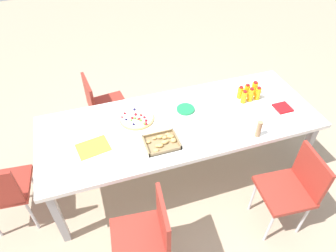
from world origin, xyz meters
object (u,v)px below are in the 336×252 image
Objects in this scene: snack_tray at (163,142)px; cardboard_tube at (259,129)px; chair_near_right at (102,104)px; plate_stack at (186,109)px; chair_far_left at (293,186)px; juice_bottle_2 at (240,92)px; juice_bottle_5 at (244,97)px; juice_bottle_4 at (251,95)px; paper_folder at (93,147)px; juice_bottle_0 at (254,89)px; juice_bottle_1 at (247,91)px; juice_bottle_3 at (258,93)px; chair_end at (2,190)px; fruit_pizza at (137,118)px; napkin_stack at (283,108)px; party_table at (180,125)px; chair_far_right at (148,233)px.

snack_tray is 1.77× the size of cardboard_tube.
plate_stack is (-0.73, 0.65, 0.24)m from chair_near_right.
chair_far_left is 1.01m from juice_bottle_2.
chair_far_left is 1.15m from snack_tray.
juice_bottle_4 is at bearing -175.65° from juice_bottle_5.
paper_folder is at bearing 5.82° from juice_bottle_4.
juice_bottle_0 reaches higher than juice_bottle_1.
juice_bottle_0 is at bearing -137.37° from juice_bottle_4.
juice_bottle_1 is (-0.05, -0.97, 0.30)m from chair_far_left.
chair_near_right is 4.87× the size of plate_stack.
juice_bottle_3 reaches higher than juice_bottle_2.
plate_stack is at bearing 41.52° from chair_near_right.
chair_end is at bearing 4.31° from juice_bottle_4.
juice_bottle_1 is 0.58m from cardboard_tube.
fruit_pizza reaches higher than napkin_stack.
juice_bottle_5 is at bearing 88.10° from juice_bottle_2.
plate_stack is 0.93m from napkin_stack.
chair_near_right and chair_end have the same top height.
paper_folder is (-0.78, -0.02, 0.24)m from chair_end.
plate_stack is (0.74, 0.02, -0.06)m from juice_bottle_0.
party_table is at bearing 5.06° from juice_bottle_3.
paper_folder is (1.48, 0.15, -0.06)m from juice_bottle_5.
juice_bottle_0 reaches higher than plate_stack.
fruit_pizza is 1.13× the size of snack_tray.
juice_bottle_4 is at bearing 9.51° from chair_end.
juice_bottle_3 reaches higher than snack_tray.
juice_bottle_4 is at bearing -48.96° from chair_far_right.
chair_end is 2.30m from juice_bottle_2.
fruit_pizza is 1.08m from cardboard_tube.
snack_tray is 1.24m from napkin_stack.
chair_far_right is at bearing -4.19° from chair_near_right.
juice_bottle_2 is at bearing 179.93° from fruit_pizza.
juice_bottle_3 reaches higher than party_table.
juice_bottle_3 is 0.53× the size of paper_folder.
plate_stack is 0.70m from cardboard_tube.
fruit_pizza reaches higher than party_table.
chair_end is 5.55× the size of juice_bottle_0.
chair_end is 2.45m from juice_bottle_3.
juice_bottle_5 is at bearing 54.60° from chair_near_right.
juice_bottle_0 is 1.09× the size of juice_bottle_1.
juice_bottle_2 reaches higher than party_table.
juice_bottle_2 is at bearing -167.78° from party_table.
plate_stack reaches higher than party_table.
snack_tray reaches higher than paper_folder.
chair_end is 2.37m from juice_bottle_4.
fruit_pizza is at bearing -3.85° from juice_bottle_4.
juice_bottle_2 is 0.82× the size of cardboard_tube.
chair_far_right is 1.04m from fruit_pizza.
juice_bottle_1 is at bearing 0.22° from juice_bottle_0.
snack_tray is at bearing 109.54° from fruit_pizza.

